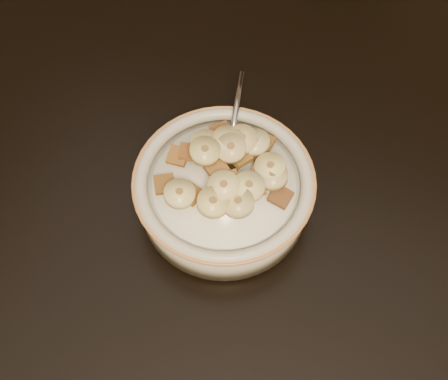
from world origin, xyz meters
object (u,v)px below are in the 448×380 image
at_px(table, 153,142).
at_px(cereal_bowl, 224,194).
at_px(chair, 257,2).
at_px(spoon, 228,158).

height_order(table, cereal_bowl, cereal_bowl).
distance_m(chair, cereal_bowl, 0.64).
bearing_deg(chair, table, -65.53).
bearing_deg(table, cereal_bowl, -25.20).
relative_size(table, cereal_bowl, 7.88).
relative_size(chair, spoon, 23.78).
relative_size(table, chair, 1.38).
height_order(chair, spoon, chair).
xyz_separation_m(table, chair, (-0.05, 0.51, -0.22)).
distance_m(table, cereal_bowl, 0.13).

